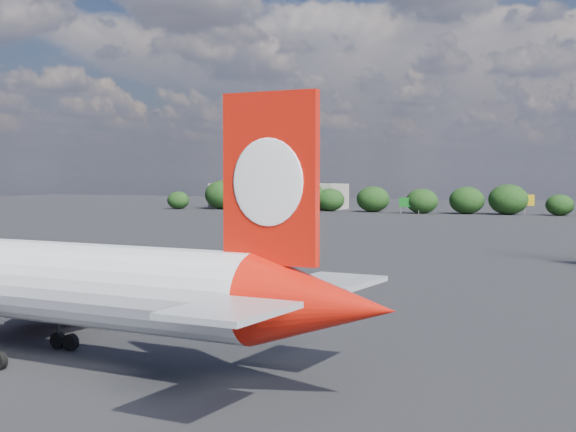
% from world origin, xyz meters
% --- Properties ---
extents(ground, '(500.00, 500.00, 0.00)m').
position_xyz_m(ground, '(0.00, 60.00, 0.00)').
color(ground, black).
rests_on(ground, ground).
extents(qantas_airliner, '(46.08, 43.86, 15.03)m').
position_xyz_m(qantas_airliner, '(5.01, -3.14, 4.58)').
color(qantas_airliner, white).
rests_on(qantas_airliner, ground).
extents(terminal_building, '(42.00, 16.00, 8.00)m').
position_xyz_m(terminal_building, '(-65.00, 192.00, 4.00)').
color(terminal_building, gray).
rests_on(terminal_building, ground).
extents(highway_sign, '(6.00, 0.30, 4.50)m').
position_xyz_m(highway_sign, '(-18.00, 176.00, 3.13)').
color(highway_sign, '#156C1E').
rests_on(highway_sign, ground).
extents(billboard_yellow, '(5.00, 0.30, 5.50)m').
position_xyz_m(billboard_yellow, '(12.00, 182.00, 3.87)').
color(billboard_yellow, gold).
rests_on(billboard_yellow, ground).
extents(horizon_treeline, '(205.46, 15.71, 9.24)m').
position_xyz_m(horizon_treeline, '(0.33, 180.68, 3.88)').
color(horizon_treeline, black).
rests_on(horizon_treeline, ground).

